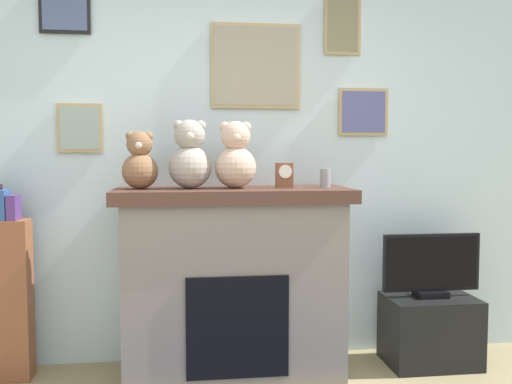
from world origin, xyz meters
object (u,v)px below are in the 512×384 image
object	(u,v)px
television	(431,266)
mantel_clock	(284,175)
teddy_bear_cream	(140,163)
teddy_bear_grey	(190,158)
fireplace	(233,280)
candle_jar	(325,178)
tv_stand	(430,330)
teddy_bear_brown	(236,158)

from	to	relation	value
television	mantel_clock	size ratio (longest dim) A/B	4.18
teddy_bear_cream	teddy_bear_grey	world-z (taller)	teddy_bear_grey
fireplace	television	xyz separation A→B (m)	(1.28, -0.02, 0.06)
mantel_clock	teddy_bear_cream	distance (m)	0.87
television	teddy_bear_cream	size ratio (longest dim) A/B	1.87
television	teddy_bear_cream	distance (m)	1.95
teddy_bear_cream	candle_jar	bearing A→B (deg)	0.02
teddy_bear_cream	teddy_bear_grey	bearing A→B (deg)	-0.02
fireplace	tv_stand	size ratio (longest dim) A/B	2.51
teddy_bear_brown	mantel_clock	bearing A→B (deg)	-0.15
fireplace	tv_stand	distance (m)	1.33
teddy_bear_cream	tv_stand	bearing A→B (deg)	-0.10
fireplace	teddy_bear_grey	bearing A→B (deg)	-175.99
teddy_bear_cream	teddy_bear_grey	size ratio (longest dim) A/B	0.83
television	tv_stand	bearing A→B (deg)	90.00
candle_jar	teddy_bear_cream	world-z (taller)	teddy_bear_cream
fireplace	teddy_bear_cream	size ratio (longest dim) A/B	4.15
television	teddy_bear_cream	world-z (taller)	teddy_bear_cream
mantel_clock	teddy_bear_cream	bearing A→B (deg)	179.94
teddy_bear_grey	tv_stand	bearing A→B (deg)	-0.11
candle_jar	teddy_bear_grey	bearing A→B (deg)	-179.96
candle_jar	television	bearing A→B (deg)	-0.41
television	teddy_bear_grey	xyz separation A→B (m)	(-1.54, 0.00, 0.70)
candle_jar	mantel_clock	xyz separation A→B (m)	(-0.26, -0.00, 0.02)
mantel_clock	teddy_bear_grey	world-z (taller)	teddy_bear_grey
fireplace	candle_jar	distance (m)	0.85
tv_stand	television	world-z (taller)	television
television	candle_jar	xyz separation A→B (m)	(-0.70, 0.01, 0.57)
teddy_bear_cream	teddy_bear_brown	distance (m)	0.57
television	candle_jar	distance (m)	0.91
television	mantel_clock	xyz separation A→B (m)	(-0.96, 0.00, 0.59)
fireplace	tv_stand	xyz separation A→B (m)	(1.28, -0.02, -0.36)
tv_stand	teddy_bear_grey	xyz separation A→B (m)	(-1.54, 0.00, 1.12)
tv_stand	mantel_clock	size ratio (longest dim) A/B	3.70
candle_jar	teddy_bear_cream	size ratio (longest dim) A/B	0.34
candle_jar	mantel_clock	distance (m)	0.26
candle_jar	teddy_bear_cream	bearing A→B (deg)	-179.98
fireplace	candle_jar	world-z (taller)	candle_jar
teddy_bear_brown	television	bearing A→B (deg)	-0.21
television	teddy_bear_grey	world-z (taller)	teddy_bear_grey
fireplace	television	size ratio (longest dim) A/B	2.23
tv_stand	teddy_bear_grey	world-z (taller)	teddy_bear_grey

